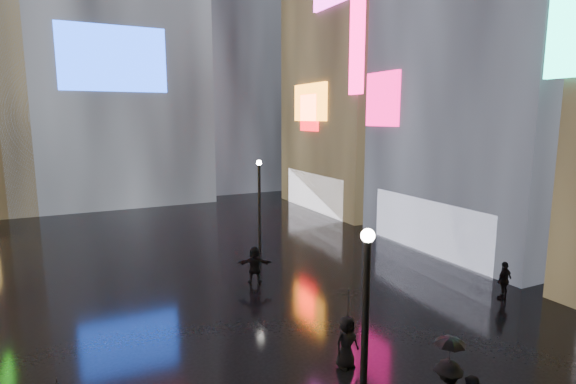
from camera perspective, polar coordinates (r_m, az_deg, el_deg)
ground at (r=23.63m, az=-8.62°, el=-9.13°), size 140.00×140.00×0.00m
building_right_far at (r=39.20m, az=10.09°, el=18.85°), size 10.28×12.00×28.00m
tower_flank_right at (r=50.81m, az=-8.16°, el=20.16°), size 12.00×12.00×34.00m
lamp_near at (r=10.31m, az=9.75°, el=-16.86°), size 0.30×0.30×5.20m
lamp_far at (r=24.78m, az=-3.65°, el=-1.13°), size 0.30×0.30×5.20m
pedestrian_3 at (r=21.04m, az=25.77°, el=-10.05°), size 0.98×0.52×1.60m
pedestrian_4 at (r=14.36m, az=7.46°, el=-18.35°), size 0.85×0.61×1.62m
pedestrian_5 at (r=20.75m, az=-4.26°, el=-9.22°), size 1.65×1.11×1.71m
umbrella_1 at (r=11.65m, az=19.88°, el=-18.20°), size 0.99×0.99×0.62m
umbrella_2 at (r=13.82m, az=7.57°, el=-13.76°), size 1.02×1.04×0.88m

